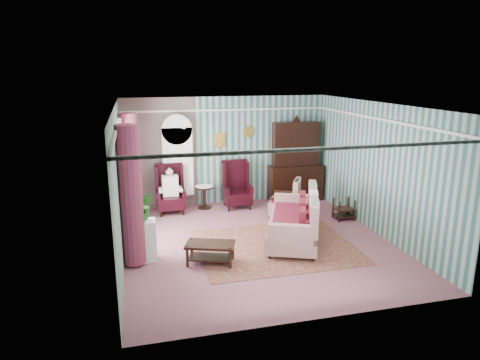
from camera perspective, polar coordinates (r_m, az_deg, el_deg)
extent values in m
plane|color=#854D57|center=(9.22, 2.33, -8.32)|extent=(6.00, 6.00, 0.00)
cube|color=#345F58|center=(11.61, -1.78, 3.93)|extent=(5.50, 0.02, 2.90)
cube|color=#345F58|center=(6.08, 10.50, -6.20)|extent=(5.50, 0.02, 2.90)
cube|color=#345F58|center=(8.43, -15.82, -0.66)|extent=(0.02, 6.00, 2.90)
cube|color=#345F58|center=(9.89, 17.90, 1.37)|extent=(0.02, 6.00, 2.90)
cube|color=white|center=(8.53, 2.53, 9.95)|extent=(5.50, 6.00, 0.02)
cube|color=#944B5A|center=(11.36, -10.69, 3.45)|extent=(1.90, 0.01, 2.90)
cube|color=silver|center=(8.57, 2.50, 7.61)|extent=(5.50, 6.00, 0.05)
cube|color=white|center=(8.99, -15.59, 0.93)|extent=(0.04, 1.50, 1.90)
cylinder|color=maroon|center=(8.01, -14.41, -2.08)|extent=(0.44, 0.44, 2.60)
cylinder|color=maroon|center=(10.05, -14.44, 1.24)|extent=(0.44, 0.44, 2.60)
cube|color=gold|center=(11.49, -2.74, 5.32)|extent=(0.30, 0.03, 0.38)
cube|color=silver|center=(11.31, -8.29, 1.80)|extent=(0.80, 0.28, 2.24)
cube|color=black|center=(11.94, 7.47, 2.79)|extent=(1.50, 0.56, 2.36)
cube|color=black|center=(11.03, -9.28, -1.22)|extent=(0.76, 0.80, 1.25)
cube|color=black|center=(11.30, -0.41, -0.65)|extent=(0.76, 0.80, 1.25)
cylinder|color=black|center=(11.37, -4.76, -2.31)|extent=(0.50, 0.50, 0.60)
cube|color=black|center=(10.81, 13.66, -3.74)|extent=(0.45, 0.38, 0.54)
cube|color=silver|center=(8.47, -12.99, -7.91)|extent=(0.55, 0.35, 0.80)
cube|color=#511B1F|center=(9.04, 4.71, -8.80)|extent=(3.20, 2.60, 0.01)
cube|color=beige|center=(9.22, 7.04, -5.43)|extent=(1.78, 2.44, 0.90)
cube|color=beige|center=(10.71, 5.98, -2.45)|extent=(1.01, 1.04, 0.94)
cube|color=black|center=(8.23, -3.98, -9.72)|extent=(1.03, 0.77, 0.40)
imported|color=#184816|center=(8.17, -13.20, -4.00)|extent=(0.44, 0.39, 0.47)
imported|color=#1E4F18|center=(8.34, -12.54, -3.38)|extent=(0.30, 0.25, 0.53)
imported|color=#25581B|center=(8.27, -13.54, -4.12)|extent=(0.28, 0.28, 0.38)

